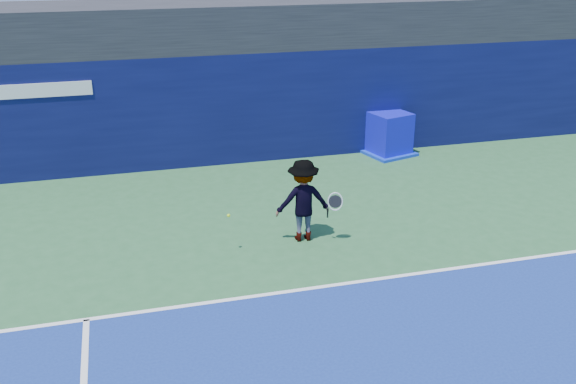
# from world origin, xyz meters

# --- Properties ---
(ground) EXTENTS (80.00, 80.00, 0.00)m
(ground) POSITION_xyz_m (0.00, 0.00, 0.00)
(ground) COLOR #2A5D33
(ground) RESTS_ON ground
(baseline) EXTENTS (24.00, 0.10, 0.01)m
(baseline) POSITION_xyz_m (0.00, 3.00, 0.01)
(baseline) COLOR white
(baseline) RESTS_ON ground
(stadium_band) EXTENTS (36.00, 3.00, 1.20)m
(stadium_band) POSITION_xyz_m (0.00, 11.50, 3.60)
(stadium_band) COLOR black
(stadium_band) RESTS_ON back_wall_assembly
(back_wall_assembly) EXTENTS (36.00, 1.03, 3.00)m
(back_wall_assembly) POSITION_xyz_m (-0.00, 10.50, 1.50)
(back_wall_assembly) COLOR #0B0E3D
(back_wall_assembly) RESTS_ON ground
(equipment_cart) EXTENTS (1.57, 1.57, 1.22)m
(equipment_cart) POSITION_xyz_m (3.24, 9.72, 0.56)
(equipment_cart) COLOR #0F0DC2
(equipment_cart) RESTS_ON ground
(tennis_player) EXTENTS (1.33, 0.74, 1.74)m
(tennis_player) POSITION_xyz_m (-0.70, 4.99, 0.87)
(tennis_player) COLOR silver
(tennis_player) RESTS_ON ground
(tennis_ball) EXTENTS (0.07, 0.07, 0.07)m
(tennis_ball) POSITION_xyz_m (-2.28, 4.80, 0.80)
(tennis_ball) COLOR #B2DB18
(tennis_ball) RESTS_ON ground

